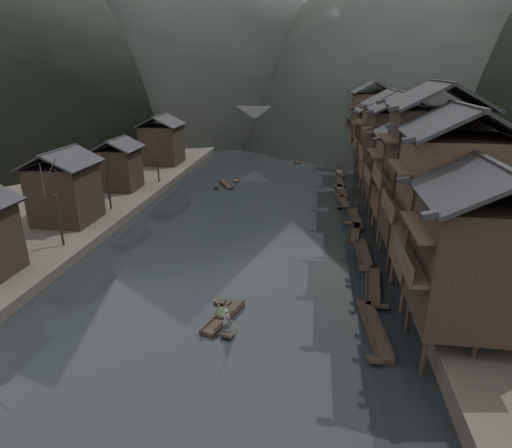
# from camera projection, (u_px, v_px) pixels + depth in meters

# --- Properties ---
(water) EXTENTS (300.00, 300.00, 0.00)m
(water) POSITION_uv_depth(u_px,v_px,m) (227.00, 280.00, 37.60)
(water) COLOR black
(water) RESTS_ON ground
(right_bank) EXTENTS (40.00, 200.00, 1.80)m
(right_bank) POSITION_uv_depth(u_px,v_px,m) (485.00, 176.00, 69.99)
(right_bank) COLOR #2D2823
(right_bank) RESTS_ON ground
(left_bank) EXTENTS (40.00, 200.00, 1.20)m
(left_bank) POSITION_uv_depth(u_px,v_px,m) (85.00, 165.00, 79.09)
(left_bank) COLOR #2D2823
(left_bank) RESTS_ON ground
(stilt_houses) EXTENTS (9.00, 67.60, 16.77)m
(stilt_houses) POSITION_uv_depth(u_px,v_px,m) (402.00, 144.00, 50.16)
(stilt_houses) COLOR black
(stilt_houses) RESTS_ON ground
(left_houses) EXTENTS (8.10, 53.20, 8.73)m
(left_houses) POSITION_uv_depth(u_px,v_px,m) (106.00, 163.00, 56.99)
(left_houses) COLOR black
(left_houses) RESTS_ON left_bank
(bare_trees) EXTENTS (3.73, 40.96, 7.47)m
(bare_trees) POSITION_uv_depth(u_px,v_px,m) (73.00, 185.00, 43.20)
(bare_trees) COLOR black
(bare_trees) RESTS_ON left_bank
(moored_sampans) EXTENTS (3.18, 62.63, 0.47)m
(moored_sampans) POSITION_uv_depth(u_px,v_px,m) (348.00, 209.00, 55.73)
(moored_sampans) COLOR black
(moored_sampans) RESTS_ON water
(midriver_boats) EXTENTS (14.43, 25.42, 0.44)m
(midriver_boats) POSITION_uv_depth(u_px,v_px,m) (267.00, 171.00, 76.02)
(midriver_boats) COLOR black
(midriver_boats) RESTS_ON water
(stone_bridge) EXTENTS (40.00, 6.00, 9.00)m
(stone_bridge) POSITION_uv_depth(u_px,v_px,m) (286.00, 123.00, 102.80)
(stone_bridge) COLOR #4C4C4F
(stone_bridge) RESTS_ON ground
(hero_sampan) EXTENTS (2.54, 5.24, 0.44)m
(hero_sampan) POSITION_uv_depth(u_px,v_px,m) (223.00, 317.00, 31.64)
(hero_sampan) COLOR black
(hero_sampan) RESTS_ON water
(cargo_heap) EXTENTS (1.15, 1.51, 0.69)m
(cargo_heap) POSITION_uv_depth(u_px,v_px,m) (223.00, 309.00, 31.66)
(cargo_heap) COLOR black
(cargo_heap) RESTS_ON hero_sampan
(boatman) EXTENTS (0.69, 0.49, 1.80)m
(boatman) POSITION_uv_depth(u_px,v_px,m) (226.00, 317.00, 29.56)
(boatman) COLOR #575759
(boatman) RESTS_ON hero_sampan
(bamboo_pole) EXTENTS (1.55, 1.96, 3.92)m
(bamboo_pole) POSITION_uv_depth(u_px,v_px,m) (228.00, 281.00, 28.55)
(bamboo_pole) COLOR #8C7A51
(bamboo_pole) RESTS_ON boatman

